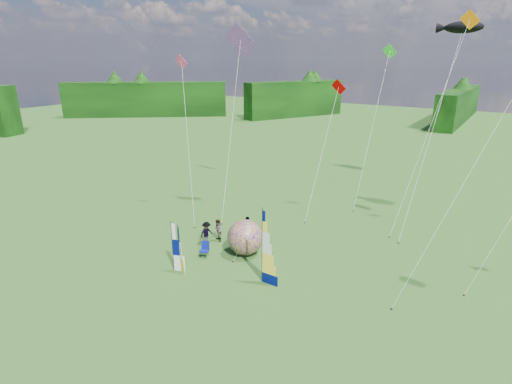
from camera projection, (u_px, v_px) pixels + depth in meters
The scene contains 18 objects.
ground at pixel (233, 299), 24.08m from camera, with size 220.00×220.00×0.00m, color #305223.
treeline_ring at pixel (232, 238), 22.81m from camera, with size 210.00×210.00×8.00m, color #17550D, non-canonical shape.
feather_banner_main at pixel (262, 247), 25.14m from camera, with size 1.34×0.10×4.97m, color #020B51, non-canonical shape.
side_banner_left at pixel (179, 249), 26.79m from camera, with size 0.92×0.10×3.30m, color yellow, non-canonical shape.
side_banner_far at pixel (173, 247), 26.76m from camera, with size 1.03×0.10×3.49m, color white, non-canonical shape.
bol_inflatable at pixel (245, 237), 29.23m from camera, with size 2.64×2.64×2.64m, color #11006E.
spectator_a at pixel (238, 235), 30.74m from camera, with size 0.64×0.42×1.75m, color #66594C.
spectator_b at pixel (218, 231), 31.41m from camera, with size 0.88×0.43×1.81m, color #66594C.
spectator_c at pixel (207, 233), 30.94m from camera, with size 1.19×0.44×1.83m, color #66594C.
spectator_d at pixel (248, 228), 31.85m from camera, with size 1.10×0.45×1.89m, color #66594C.
camp_chair at pixel (204, 250), 28.97m from camera, with size 0.65×0.65×1.13m, color #071164, non-canonical shape.
kite_whale at pixel (434, 119), 32.96m from camera, with size 4.13×15.33×18.12m, color black, non-canonical shape.
kite_rainbow_delta at pixel (231, 116), 35.18m from camera, with size 7.37×11.44×17.88m, color red, non-canonical shape.
kite_parafoil at pixel (478, 149), 21.45m from camera, with size 8.58×10.12×18.33m, color red, non-canonical shape.
small_kite_red at pixel (322, 147), 35.67m from camera, with size 2.59×8.64×12.52m, color #F00100, non-canonical shape.
small_kite_orange at pixel (430, 122), 31.67m from camera, with size 5.01×9.54×17.92m, color orange, non-canonical shape.
small_kite_pink at pixel (188, 136), 35.06m from camera, with size 7.20×6.96×14.57m, color #DF3D62, non-canonical shape.
small_kite_green at pixel (373, 121), 39.60m from camera, with size 3.45×12.54×15.74m, color green, non-canonical shape.
Camera 1 is at (12.63, -16.57, 13.75)m, focal length 28.00 mm.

